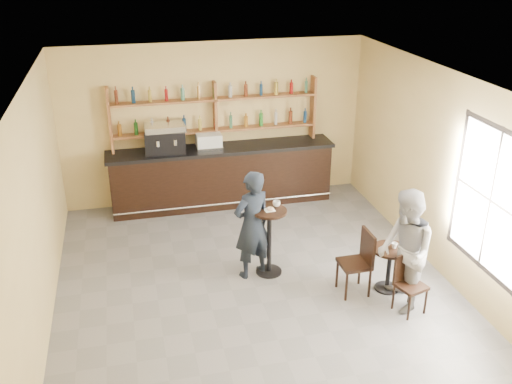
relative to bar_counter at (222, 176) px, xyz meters
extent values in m
plane|color=slate|center=(-0.06, -3.15, -0.60)|extent=(7.00, 7.00, 0.00)
plane|color=white|center=(-0.06, -3.15, 2.60)|extent=(7.00, 7.00, 0.00)
plane|color=#DFC27E|center=(-0.06, 0.35, 1.00)|extent=(7.00, 0.00, 7.00)
plane|color=#DFC27E|center=(-0.06, -6.65, 1.00)|extent=(7.00, 0.00, 7.00)
plane|color=#DFC27E|center=(-3.06, -3.15, 1.00)|extent=(0.00, 7.00, 7.00)
plane|color=#DFC27E|center=(2.94, -3.15, 1.00)|extent=(0.00, 7.00, 7.00)
plane|color=white|center=(2.93, -4.35, 1.10)|extent=(0.00, 2.00, 2.00)
cube|color=white|center=(0.25, -2.78, 0.52)|extent=(0.17, 0.17, 0.00)
torus|color=#CF8F4C|center=(0.26, -2.79, 0.54)|extent=(0.12, 0.12, 0.04)
imported|color=white|center=(0.39, -2.68, 0.56)|extent=(0.15, 0.15, 0.09)
imported|color=black|center=(-0.03, -2.77, 0.29)|extent=(0.76, 0.63, 1.78)
imported|color=white|center=(1.95, -3.67, 0.15)|extent=(0.12, 0.12, 0.09)
imported|color=gray|center=(1.88, -4.10, 0.31)|extent=(0.82, 0.98, 1.82)
camera|label=1|loc=(-1.80, -10.42, 4.34)|focal=40.00mm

